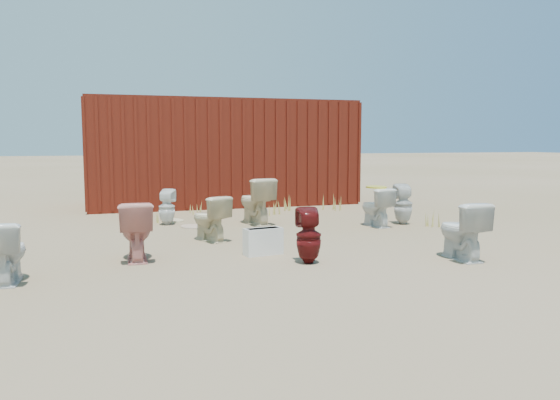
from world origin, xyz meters
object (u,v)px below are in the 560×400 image
object	(u,v)px
toilet_front_pink	(136,231)
toilet_back_beige_right	(255,201)
toilet_front_c	(462,231)
toilet_back_a	(167,207)
toilet_back_beige_left	(210,218)
shipping_container	(221,152)
toilet_back_yellowlid	(376,207)
toilet_front_a	(7,252)
toilet_back_e	(403,204)
loose_tank	(263,241)
toilet_front_maroon	(309,236)

from	to	relation	value
toilet_front_pink	toilet_back_beige_right	distance (m)	3.25
toilet_front_c	toilet_back_a	distance (m)	5.11
toilet_back_beige_left	toilet_back_beige_right	bearing A→B (deg)	-151.37
shipping_container	toilet_front_pink	xyz separation A→B (m)	(-2.26, -5.82, -0.83)
toilet_back_beige_left	toilet_back_yellowlid	xyz separation A→B (m)	(2.99, 0.50, -0.00)
shipping_container	toilet_front_a	size ratio (longest dim) A/B	9.16
toilet_front_a	toilet_back_yellowlid	xyz separation A→B (m)	(5.43, 2.24, 0.01)
toilet_front_c	toilet_back_a	world-z (taller)	toilet_front_c
toilet_back_a	toilet_back_beige_right	bearing A→B (deg)	-170.84
toilet_front_a	toilet_front_c	bearing A→B (deg)	176.86
toilet_front_pink	toilet_back_yellowlid	distance (m)	4.36
toilet_back_e	loose_tank	bearing A→B (deg)	42.51
toilet_front_pink	toilet_front_c	xyz separation A→B (m)	(3.88, -1.19, -0.00)
toilet_back_a	toilet_back_beige_left	bearing A→B (deg)	127.10
shipping_container	toilet_front_maroon	bearing A→B (deg)	-92.44
toilet_back_beige_left	shipping_container	bearing A→B (deg)	-127.36
toilet_front_a	loose_tank	size ratio (longest dim) A/B	1.31
toilet_back_a	toilet_back_yellowlid	distance (m)	3.66
toilet_back_a	toilet_back_beige_left	distance (m)	1.83
shipping_container	toilet_back_beige_right	bearing A→B (deg)	-91.43
toilet_front_a	loose_tank	bearing A→B (deg)	-167.45
shipping_container	toilet_back_a	distance (m)	3.55
toilet_back_beige_left	toilet_back_beige_right	xyz separation A→B (m)	(1.07, 1.40, 0.08)
shipping_container	toilet_front_maroon	xyz separation A→B (m)	(-0.28, -6.64, -0.86)
toilet_front_a	toilet_back_beige_right	distance (m)	4.71
toilet_front_pink	toilet_back_beige_left	bearing A→B (deg)	-136.09
toilet_back_beige_right	toilet_front_pink	bearing A→B (deg)	35.55
toilet_front_c	toilet_back_beige_right	bearing A→B (deg)	-64.33
toilet_front_c	loose_tank	size ratio (longest dim) A/B	1.46
toilet_front_c	loose_tank	world-z (taller)	toilet_front_c
toilet_front_c	toilet_front_maroon	size ratio (longest dim) A/B	1.08
toilet_back_e	toilet_back_a	bearing A→B (deg)	-3.82
toilet_front_maroon	toilet_back_a	bearing A→B (deg)	-60.33
shipping_container	toilet_front_a	distance (m)	7.52
toilet_back_beige_right	toilet_back_yellowlid	size ratio (longest dim) A/B	1.23
toilet_front_pink	toilet_front_maroon	world-z (taller)	toilet_front_pink
toilet_front_pink	loose_tank	size ratio (longest dim) A/B	1.48
toilet_front_a	toilet_back_yellowlid	size ratio (longest dim) A/B	0.98
toilet_back_e	toilet_front_c	bearing A→B (deg)	86.58
toilet_front_c	toilet_back_beige_left	xyz separation A→B (m)	(-2.77, 2.20, -0.03)
toilet_front_c	toilet_front_pink	bearing A→B (deg)	-16.64
toilet_front_pink	toilet_front_maroon	bearing A→B (deg)	159.00
toilet_front_pink	toilet_back_beige_right	size ratio (longest dim) A/B	0.89
toilet_front_maroon	toilet_back_beige_right	world-z (taller)	toilet_back_beige_right
toilet_front_pink	toilet_back_beige_left	xyz separation A→B (m)	(1.10, 1.01, -0.03)
shipping_container	toilet_back_a	size ratio (longest dim) A/B	9.51
toilet_front_a	toilet_back_beige_right	bearing A→B (deg)	-136.37
toilet_back_beige_right	toilet_back_e	size ratio (longest dim) A/B	1.16
shipping_container	toilet_back_e	distance (m)	4.94
toilet_front_maroon	loose_tank	bearing A→B (deg)	-49.30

